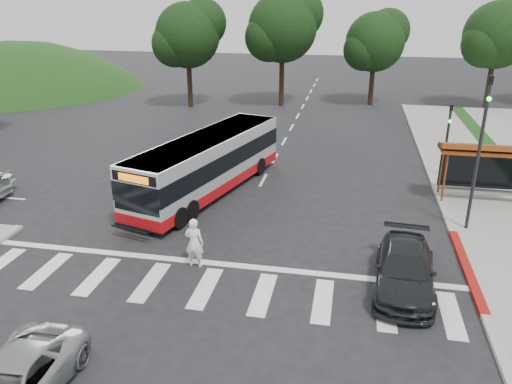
# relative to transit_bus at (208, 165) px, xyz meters

# --- Properties ---
(ground) EXTENTS (140.00, 140.00, 0.00)m
(ground) POSITION_rel_transit_bus_xyz_m (2.40, -3.74, -1.44)
(ground) COLOR black
(ground) RESTS_ON ground
(sidewalk_east) EXTENTS (4.00, 40.00, 0.12)m
(sidewalk_east) POSITION_rel_transit_bus_xyz_m (13.40, 4.26, -1.38)
(sidewalk_east) COLOR gray
(sidewalk_east) RESTS_ON ground
(curb_east) EXTENTS (0.30, 40.00, 0.15)m
(curb_east) POSITION_rel_transit_bus_xyz_m (11.40, 4.26, -1.36)
(curb_east) COLOR #9E9991
(curb_east) RESTS_ON ground
(curb_east_red) EXTENTS (0.32, 6.00, 0.15)m
(curb_east_red) POSITION_rel_transit_bus_xyz_m (11.40, -5.74, -1.36)
(curb_east_red) COLOR maroon
(curb_east_red) RESTS_ON ground
(hillside_nw) EXTENTS (44.00, 44.00, 10.00)m
(hillside_nw) POSITION_rel_transit_bus_xyz_m (-29.60, 26.26, -1.44)
(hillside_nw) COLOR #163912
(hillside_nw) RESTS_ON ground
(crosswalk_ladder) EXTENTS (18.00, 2.60, 0.01)m
(crosswalk_ladder) POSITION_rel_transit_bus_xyz_m (2.40, -8.74, -1.43)
(crosswalk_ladder) COLOR silver
(crosswalk_ladder) RESTS_ON ground
(bus_shelter) EXTENTS (4.20, 1.60, 2.86)m
(bus_shelter) POSITION_rel_transit_bus_xyz_m (13.20, 1.37, 0.91)
(bus_shelter) COLOR brown
(bus_shelter) RESTS_ON sidewalk_east
(traffic_signal_ne_tall) EXTENTS (0.18, 0.37, 6.50)m
(traffic_signal_ne_tall) POSITION_rel_transit_bus_xyz_m (12.00, -2.25, 2.44)
(traffic_signal_ne_tall) COLOR black
(traffic_signal_ne_tall) RESTS_ON ground
(traffic_signal_ne_short) EXTENTS (0.18, 0.37, 4.00)m
(traffic_signal_ne_short) POSITION_rel_transit_bus_xyz_m (12.00, 4.75, 1.04)
(traffic_signal_ne_short) COLOR black
(traffic_signal_ne_short) RESTS_ON ground
(tree_ne_a) EXTENTS (6.16, 5.74, 9.30)m
(tree_ne_a) POSITION_rel_transit_bus_xyz_m (18.48, 24.33, 4.95)
(tree_ne_a) COLOR black
(tree_ne_a) RESTS_ON parking_lot
(tree_north_a) EXTENTS (6.60, 6.15, 10.17)m
(tree_north_a) POSITION_rel_transit_bus_xyz_m (0.49, 22.33, 5.49)
(tree_north_a) COLOR black
(tree_north_a) RESTS_ON ground
(tree_north_b) EXTENTS (5.72, 5.33, 8.43)m
(tree_north_b) POSITION_rel_transit_bus_xyz_m (8.48, 24.32, 4.22)
(tree_north_b) COLOR black
(tree_north_b) RESTS_ON ground
(tree_north_c) EXTENTS (6.16, 5.74, 9.30)m
(tree_north_c) POSITION_rel_transit_bus_xyz_m (-7.52, 20.33, 4.85)
(tree_north_c) COLOR black
(tree_north_c) RESTS_ON ground
(transit_bus) EXTENTS (5.27, 11.37, 2.87)m
(transit_bus) POSITION_rel_transit_bus_xyz_m (0.00, 0.00, 0.00)
(transit_bus) COLOR silver
(transit_bus) RESTS_ON ground
(pedestrian) EXTENTS (0.71, 0.48, 1.91)m
(pedestrian) POSITION_rel_transit_bus_xyz_m (1.61, -7.35, -0.48)
(pedestrian) COLOR white
(pedestrian) RESTS_ON ground
(dark_sedan) EXTENTS (2.32, 4.95, 1.40)m
(dark_sedan) POSITION_rel_transit_bus_xyz_m (9.03, -7.39, -0.74)
(dark_sedan) COLOR black
(dark_sedan) RESTS_ON ground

